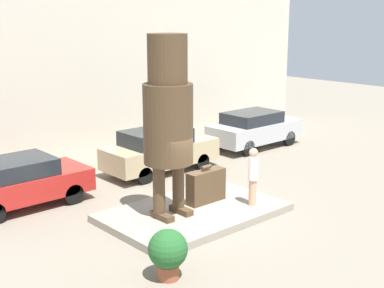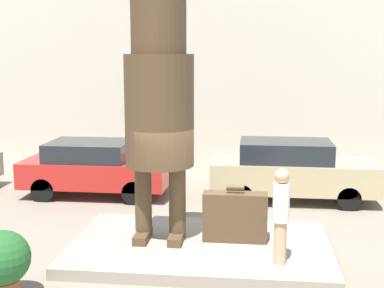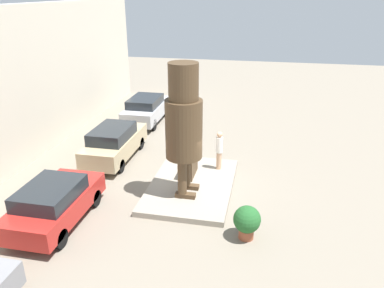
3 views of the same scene
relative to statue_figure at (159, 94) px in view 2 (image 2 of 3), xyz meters
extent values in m
plane|color=gray|center=(0.83, -0.12, -3.16)|extent=(60.00, 60.00, 0.00)
cube|color=gray|center=(0.83, -0.12, -3.05)|extent=(5.12, 3.30, 0.22)
cube|color=beige|center=(0.83, 8.02, 0.32)|extent=(28.00, 0.60, 6.97)
cube|color=#4C3823|center=(-0.35, -0.12, -2.86)|extent=(0.27, 0.78, 0.17)
cube|color=#4C3823|center=(0.35, -0.12, -2.86)|extent=(0.27, 0.78, 0.17)
cylinder|color=#4C3823|center=(-0.35, 0.00, -2.09)|extent=(0.34, 0.34, 1.36)
cylinder|color=#4C3823|center=(0.35, 0.00, -2.09)|extent=(0.34, 0.34, 1.36)
cylinder|color=#4C3823|center=(0.00, 0.00, -0.32)|extent=(1.36, 1.36, 2.19)
cylinder|color=#4C3823|center=(0.00, 0.00, 1.43)|extent=(1.07, 1.07, 1.31)
cube|color=#4C3823|center=(1.50, 0.08, -2.45)|extent=(1.28, 0.40, 0.99)
cylinder|color=#4C3823|center=(1.50, 0.08, -1.85)|extent=(0.35, 0.12, 0.12)
cylinder|color=tan|center=(2.35, -1.02, -2.55)|extent=(0.23, 0.23, 0.78)
cylinder|color=white|center=(2.35, -1.02, -1.81)|extent=(0.30, 0.30, 0.70)
sphere|color=tan|center=(2.35, -1.02, -1.33)|extent=(0.26, 0.26, 0.26)
cube|color=#B2231E|center=(-2.52, 3.97, -2.49)|extent=(4.03, 1.87, 0.70)
cube|color=#1E2328|center=(-2.72, 3.97, -1.89)|extent=(2.22, 1.68, 0.50)
cylinder|color=black|center=(-1.27, 4.81, -2.84)|extent=(0.64, 0.18, 0.64)
cylinder|color=black|center=(-1.27, 3.13, -2.84)|extent=(0.64, 0.18, 0.64)
cylinder|color=black|center=(-3.76, 4.81, -2.84)|extent=(0.64, 0.18, 0.64)
cylinder|color=black|center=(-3.76, 3.13, -2.84)|extent=(0.64, 0.18, 0.64)
cube|color=tan|center=(2.92, 4.03, -2.46)|extent=(4.38, 1.74, 0.79)
cube|color=#1E2328|center=(2.70, 4.03, -1.80)|extent=(2.41, 1.56, 0.54)
cylinder|color=black|center=(4.28, 4.81, -2.86)|extent=(0.60, 0.18, 0.60)
cylinder|color=black|center=(4.28, 3.25, -2.86)|extent=(0.60, 0.18, 0.60)
cylinder|color=black|center=(1.56, 4.81, -2.86)|extent=(0.60, 0.18, 0.60)
cylinder|color=black|center=(1.56, 3.25, -2.86)|extent=(0.60, 0.18, 0.60)
sphere|color=#235B28|center=(-2.11, -2.54, -2.45)|extent=(0.89, 0.89, 0.89)
camera|label=1|loc=(-8.95, -11.00, 2.62)|focal=50.00mm
camera|label=2|loc=(1.85, -10.26, 0.79)|focal=50.00mm
camera|label=3|loc=(-12.40, -2.86, 4.38)|focal=35.00mm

